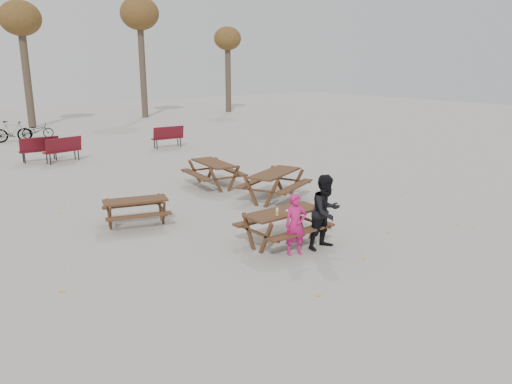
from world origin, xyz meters
TOP-DOWN VIEW (x-y plane):
  - ground at (0.00, 0.00)m, footprint 80.00×80.00m
  - main_picnic_table at (0.00, 0.00)m, footprint 1.80×1.45m
  - food_tray at (0.10, -0.11)m, footprint 0.18×0.11m
  - bread_roll at (0.10, -0.11)m, footprint 0.14×0.06m
  - soda_bottle at (-0.32, -0.16)m, footprint 0.07×0.07m
  - child at (-0.21, -0.63)m, footprint 0.57×0.48m
  - adult at (0.56, -0.76)m, footprint 0.83×0.66m
  - picnic_table_east at (2.20, 2.92)m, footprint 2.41×2.20m
  - picnic_table_north at (-2.05, 3.27)m, footprint 1.85×1.65m
  - picnic_table_far at (1.67, 5.38)m, footprint 1.73×2.05m
  - park_bench_row at (-1.19, 12.60)m, footprint 11.92×2.19m
  - tree_row at (0.90, 25.15)m, footprint 32.17×3.52m
  - fallen_leaves at (0.50, 2.50)m, footprint 11.00×11.00m

SIDE VIEW (x-z plane):
  - ground at x=0.00m, z-range 0.00..0.00m
  - fallen_leaves at x=0.50m, z-range 0.00..0.01m
  - picnic_table_north at x=-2.05m, z-range 0.00..0.67m
  - picnic_table_far at x=1.67m, z-range 0.00..0.81m
  - picnic_table_east at x=2.20m, z-range 0.00..0.85m
  - park_bench_row at x=-1.19m, z-range 0.00..1.03m
  - main_picnic_table at x=0.00m, z-range 0.20..0.97m
  - child at x=-0.21m, z-range 0.00..1.32m
  - food_tray at x=0.10m, z-range 0.78..0.81m
  - adult at x=0.56m, z-range 0.00..1.66m
  - bread_roll at x=0.10m, z-range 0.81..0.86m
  - soda_bottle at x=-0.32m, z-range 0.76..0.93m
  - tree_row at x=0.90m, z-range 2.06..10.32m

